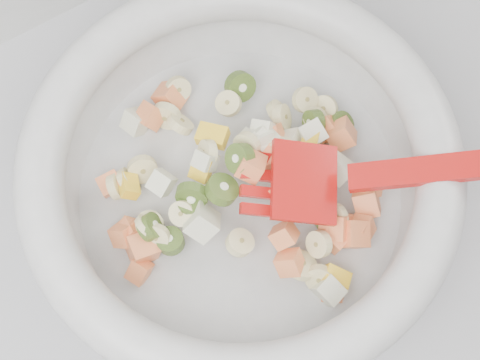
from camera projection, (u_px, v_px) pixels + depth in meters
counter at (196, 342)px, 1.07m from camera, size 2.00×0.60×0.90m
mixing_bowl at (241, 176)px, 0.62m from camera, size 0.44×0.37×0.14m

